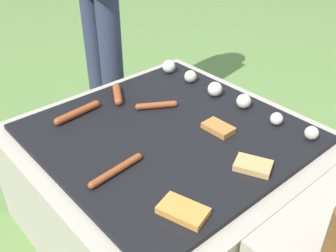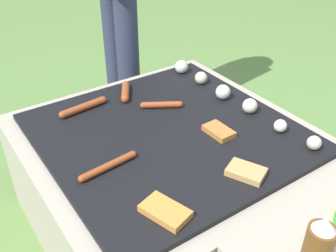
% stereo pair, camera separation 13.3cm
% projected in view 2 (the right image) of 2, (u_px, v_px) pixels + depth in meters
% --- Properties ---
extents(ground_plane, '(14.00, 14.00, 0.00)m').
position_uv_depth(ground_plane, '(168.00, 221.00, 1.58)').
color(ground_plane, '#608442').
extents(grill, '(0.93, 0.93, 0.44)m').
position_uv_depth(grill, '(168.00, 180.00, 1.47)').
color(grill, '#A89E8C').
rests_on(grill, ground_plane).
extents(sausage_front_center, '(0.04, 0.20, 0.02)m').
position_uv_depth(sausage_front_center, '(108.00, 166.00, 1.17)').
color(sausage_front_center, '#93421E').
rests_on(sausage_front_center, grill).
extents(sausage_front_left, '(0.13, 0.09, 0.03)m').
position_uv_depth(sausage_front_left, '(125.00, 92.00, 1.55)').
color(sausage_front_left, '#93421E').
rests_on(sausage_front_left, grill).
extents(sausage_mid_right, '(0.05, 0.20, 0.03)m').
position_uv_depth(sausage_mid_right, '(83.00, 107.00, 1.46)').
color(sausage_mid_right, '#93421E').
rests_on(sausage_mid_right, grill).
extents(sausage_back_center, '(0.10, 0.14, 0.02)m').
position_uv_depth(sausage_back_center, '(162.00, 105.00, 1.47)').
color(sausage_back_center, '#93421E').
rests_on(sausage_back_center, grill).
extents(bread_slice_left, '(0.13, 0.11, 0.02)m').
position_uv_depth(bread_slice_left, '(246.00, 172.00, 1.15)').
color(bread_slice_left, tan).
rests_on(bread_slice_left, grill).
extents(bread_slice_right, '(0.11, 0.07, 0.02)m').
position_uv_depth(bread_slice_right, '(219.00, 131.00, 1.33)').
color(bread_slice_right, '#B27033').
rests_on(bread_slice_right, grill).
extents(bread_slice_center, '(0.14, 0.11, 0.02)m').
position_uv_depth(bread_slice_center, '(165.00, 211.00, 1.01)').
color(bread_slice_center, '#D18438').
rests_on(bread_slice_center, grill).
extents(mushroom_row, '(0.75, 0.07, 0.06)m').
position_uv_depth(mushroom_row, '(228.00, 94.00, 1.51)').
color(mushroom_row, silver).
rests_on(mushroom_row, grill).
extents(condiment_bottle, '(0.06, 0.06, 0.18)m').
position_uv_depth(condiment_bottle, '(317.00, 251.00, 0.82)').
color(condiment_bottle, brown).
rests_on(condiment_bottle, side_ledge).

